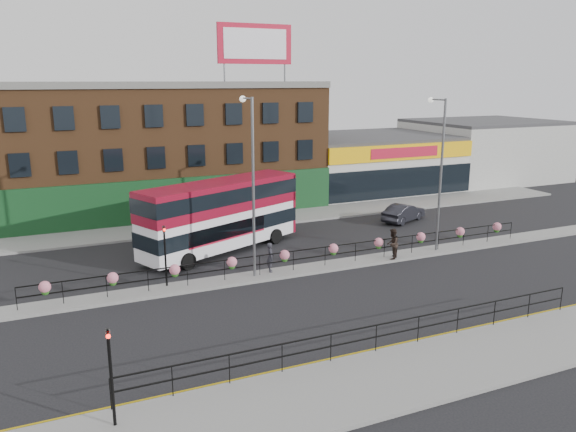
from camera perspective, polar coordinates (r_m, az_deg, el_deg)
name	(u,v)px	position (r m, az deg, el deg)	size (l,w,h in m)	color
ground	(309,270)	(32.00, 2.17, -5.52)	(120.00, 120.00, 0.00)	black
south_pavement	(448,364)	(22.69, 15.95, -14.29)	(60.00, 4.00, 0.15)	gray
north_pavement	(240,221)	(42.64, -4.88, -0.55)	(60.00, 4.00, 0.15)	gray
median	(309,269)	(31.98, 2.18, -5.39)	(60.00, 1.60, 0.15)	gray
yellow_line_inner	(411,341)	(24.32, 12.43, -12.28)	(60.00, 0.10, 0.01)	gold
yellow_line_outer	(414,343)	(24.19, 12.69, -12.44)	(60.00, 0.10, 0.01)	gold
brick_building	(162,146)	(48.32, -12.64, 6.94)	(25.00, 12.21, 10.30)	brown
supermarket	(368,162)	(55.98, 8.08, 5.46)	(15.00, 12.25, 5.30)	silver
warehouse_east	(484,149)	(64.93, 19.27, 6.40)	(14.50, 12.00, 6.30)	#B5B5B0
billboard	(255,44)	(45.08, -3.38, 17.04)	(6.00, 0.29, 4.40)	red
median_railing	(309,253)	(31.68, 2.19, -3.73)	(30.04, 0.56, 1.23)	black
south_railing	(376,332)	(22.57, 8.97, -11.55)	(20.04, 0.05, 1.12)	black
double_decker_bus	(221,209)	(34.92, -6.80, 0.72)	(11.17, 6.81, 4.47)	white
car	(404,213)	(43.53, 11.67, 0.32)	(4.35, 3.02, 1.36)	#23242B
pedestrian_a	(270,257)	(31.08, -1.81, -4.20)	(0.53, 0.68, 1.65)	#27272E
pedestrian_b	(392,244)	(33.79, 10.56, -2.80)	(1.13, 1.12, 1.84)	black
lamp_column_west	(251,172)	(29.53, -3.73, 4.48)	(0.34, 1.68, 9.55)	slate
lamp_column_east	(439,162)	(35.40, 15.10, 5.35)	(0.33, 1.64, 9.33)	slate
traffic_light_south	(110,356)	(18.09, -17.67, -13.43)	(0.15, 0.28, 3.65)	black
traffic_light_median	(165,243)	(29.18, -12.43, -2.66)	(0.15, 0.28, 3.65)	black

